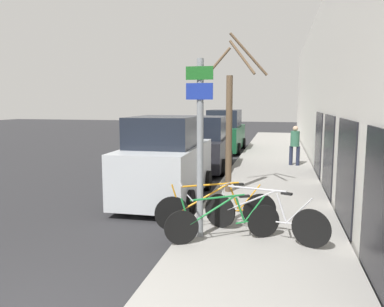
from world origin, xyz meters
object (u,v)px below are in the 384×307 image
at_px(signpost, 200,144).
at_px(pedestrian_near, 295,143).
at_px(bicycle_1, 262,216).
at_px(bicycle_0, 224,221).
at_px(bicycle_2, 216,209).
at_px(parked_car_0, 166,162).
at_px(parked_car_2, 225,133).
at_px(street_tree, 230,123).
at_px(parked_car_1, 205,146).

xyz_separation_m(signpost, pedestrian_near, (2.07, 9.05, -0.86)).
bearing_deg(bicycle_1, bicycle_0, 141.35).
height_order(bicycle_2, parked_car_0, parked_car_0).
height_order(bicycle_0, bicycle_2, bicycle_2).
height_order(parked_car_2, street_tree, street_tree).
bearing_deg(parked_car_2, bicycle_0, -81.74).
distance_m(parked_car_1, pedestrian_near, 3.71).
bearing_deg(street_tree, bicycle_2, -87.03).
xyz_separation_m(parked_car_1, street_tree, (1.55, -4.18, 1.16)).
xyz_separation_m(bicycle_0, pedestrian_near, (1.59, 9.20, 0.56)).
bearing_deg(parked_car_1, bicycle_2, -79.14).
xyz_separation_m(parked_car_1, pedestrian_near, (3.55, 1.06, 0.11)).
xyz_separation_m(bicycle_2, pedestrian_near, (1.83, 8.55, 0.53)).
bearing_deg(parked_car_0, signpost, -63.41).
height_order(signpost, pedestrian_near, signpost).
relative_size(signpost, street_tree, 0.75).
xyz_separation_m(parked_car_0, pedestrian_near, (3.70, 5.98, 0.02)).
relative_size(parked_car_1, street_tree, 0.96).
bearing_deg(bicycle_2, parked_car_2, -12.87).
xyz_separation_m(parked_car_2, pedestrian_near, (3.63, -4.89, 0.04)).
bearing_deg(parked_car_1, street_tree, -71.73).
relative_size(parked_car_0, street_tree, 0.96).
relative_size(bicycle_0, bicycle_2, 0.85).
relative_size(signpost, bicycle_1, 1.39).
distance_m(bicycle_0, pedestrian_near, 9.35).
bearing_deg(pedestrian_near, parked_car_1, -151.45).
relative_size(bicycle_1, bicycle_2, 1.02).
height_order(bicycle_1, parked_car_1, parked_car_1).
bearing_deg(bicycle_1, bicycle_2, 96.66).
bearing_deg(bicycle_1, street_tree, 39.32).
xyz_separation_m(signpost, bicycle_0, (0.49, -0.14, -1.43)).
distance_m(bicycle_0, parked_car_1, 8.38).
xyz_separation_m(bicycle_1, parked_car_0, (-2.80, 2.83, 0.51)).
height_order(signpost, parked_car_1, signpost).
height_order(bicycle_0, parked_car_1, parked_car_1).
relative_size(bicycle_1, parked_car_2, 0.53).
bearing_deg(signpost, bicycle_1, 11.63).
relative_size(bicycle_0, parked_car_1, 0.47).
relative_size(bicycle_2, parked_car_0, 0.55).
xyz_separation_m(parked_car_0, parked_car_1, (0.15, 4.91, -0.09)).
distance_m(bicycle_0, bicycle_2, 0.69).
distance_m(bicycle_0, street_tree, 4.29).
bearing_deg(bicycle_2, pedestrian_near, -32.56).
bearing_deg(street_tree, parked_car_1, 110.35).
relative_size(bicycle_0, parked_car_2, 0.44).
height_order(parked_car_0, street_tree, street_tree).
bearing_deg(pedestrian_near, parked_car_2, 138.45).
bearing_deg(bicycle_0, pedestrian_near, -36.09).
height_order(signpost, parked_car_0, signpost).
bearing_deg(parked_car_0, pedestrian_near, 56.86).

